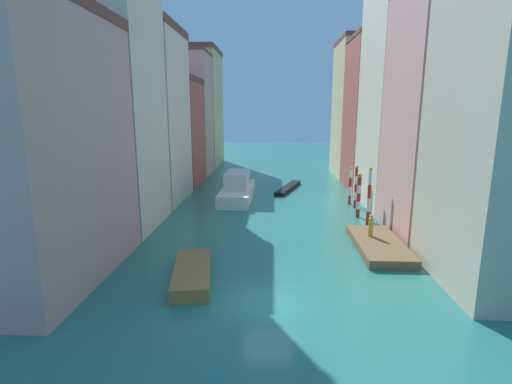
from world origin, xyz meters
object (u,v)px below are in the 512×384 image
mooring_pole_3 (350,185)px  gondola_black (288,188)px  person_on_dock (371,226)px  motorboat_0 (192,273)px  mooring_pole_2 (356,186)px  waterfront_dock (378,245)px  mooring_pole_1 (359,195)px  vaporetto_white (237,189)px  mooring_pole_0 (369,196)px

mooring_pole_3 → gondola_black: bearing=129.8°
person_on_dock → motorboat_0: 13.40m
mooring_pole_2 → gondola_black: bearing=125.2°
waterfront_dock → motorboat_0: motorboat_0 is taller
gondola_black → mooring_pole_3: bearing=-50.2°
person_on_dock → mooring_pole_1: bearing=84.8°
mooring_pole_1 → vaporetto_white: size_ratio=0.39×
waterfront_dock → person_on_dock: 1.49m
mooring_pole_3 → mooring_pole_2: bearing=-82.1°
person_on_dock → mooring_pole_2: size_ratio=0.37×
person_on_dock → vaporetto_white: bearing=127.8°
waterfront_dock → mooring_pole_0: mooring_pole_0 is taller
person_on_dock → waterfront_dock: bearing=-72.0°
gondola_black → mooring_pole_1: bearing=-64.8°
vaporetto_white → motorboat_0: bearing=-91.9°
person_on_dock → mooring_pole_3: 12.28m
person_on_dock → gondola_black: (-5.17, 19.49, -1.11)m
mooring_pole_1 → gondola_black: bearing=115.2°
mooring_pole_3 → vaporetto_white: size_ratio=0.38×
mooring_pole_1 → motorboat_0: 18.49m
vaporetto_white → gondola_black: size_ratio=1.22×
waterfront_dock → mooring_pole_2: size_ratio=1.75×
person_on_dock → vaporetto_white: (-10.96, 14.14, -0.19)m
gondola_black → mooring_pole_0: bearing=-67.5°
mooring_pole_3 → gondola_black: mooring_pole_3 is taller
mooring_pole_2 → mooring_pole_3: mooring_pole_2 is taller
mooring_pole_2 → vaporetto_white: mooring_pole_2 is taller
person_on_dock → mooring_pole_1: size_ratio=0.39×
person_on_dock → mooring_pole_0: bearing=78.6°
vaporetto_white → gondola_black: 7.94m
waterfront_dock → mooring_pole_2: mooring_pole_2 is taller
person_on_dock → motorboat_0: bearing=-150.5°
person_on_dock → mooring_pole_1: mooring_pole_1 is taller
mooring_pole_0 → mooring_pole_2: mooring_pole_0 is taller
mooring_pole_2 → motorboat_0: (-12.75, -17.20, -1.80)m
motorboat_0 → mooring_pole_3: bearing=56.3°
mooring_pole_0 → mooring_pole_1: size_ratio=1.22×
mooring_pole_1 → motorboat_0: (-12.28, -13.72, -1.70)m
person_on_dock → mooring_pole_0: mooring_pole_0 is taller
waterfront_dock → mooring_pole_3: (0.56, 13.25, 1.73)m
person_on_dock → mooring_pole_0: (0.95, 4.72, 1.19)m
mooring_pole_0 → mooring_pole_1: (-0.31, 2.42, -0.43)m
motorboat_0 → gondola_black: bearing=76.1°
waterfront_dock → mooring_pole_3: 13.38m
mooring_pole_0 → vaporetto_white: 15.25m
mooring_pole_1 → mooring_pole_2: bearing=82.3°
vaporetto_white → motorboat_0: vaporetto_white is taller
mooring_pole_3 → motorboat_0: mooring_pole_3 is taller
waterfront_dock → person_on_dock: bearing=108.0°
waterfront_dock → mooring_pole_1: (0.31, 8.16, 1.79)m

